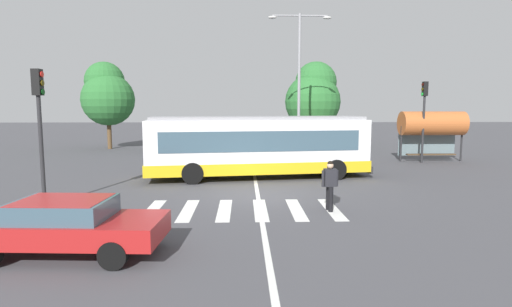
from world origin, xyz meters
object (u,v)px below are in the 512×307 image
object	(u,v)px
parked_car_teal	(267,142)
twin_arm_street_lamp	(299,71)
bus_stop_shelter	(432,124)
city_transit_bus	(258,146)
parked_car_silver	(233,142)
foreground_sedan	(66,224)
parked_car_champagne	(332,141)
background_tree_left	(107,94)
parked_car_blue	(196,142)
traffic_light_far_corner	(424,109)
background_tree_right	(314,96)
traffic_light_near_corner	(40,115)
parked_car_red	(299,142)
parked_car_charcoal	(166,142)
pedestrian_crossing_street	(330,183)

from	to	relation	value
parked_car_teal	twin_arm_street_lamp	world-z (taller)	twin_arm_street_lamp
parked_car_teal	bus_stop_shelter	size ratio (longest dim) A/B	1.11
city_transit_bus	parked_car_silver	xyz separation A→B (m)	(-1.56, 12.13, -0.82)
foreground_sedan	parked_car_champagne	world-z (taller)	same
foreground_sedan	background_tree_left	xyz separation A→B (m)	(-7.28, 25.25, 3.84)
parked_car_blue	traffic_light_far_corner	bearing A→B (deg)	-24.21
parked_car_champagne	bus_stop_shelter	xyz separation A→B (m)	(5.02, -6.76, 1.65)
background_tree_right	city_transit_bus	bearing A→B (deg)	-108.38
parked_car_silver	traffic_light_near_corner	distance (m)	19.01
city_transit_bus	parked_car_champagne	size ratio (longest dim) A/B	2.47
parked_car_teal	parked_car_silver	bearing A→B (deg)	177.63
parked_car_silver	parked_car_red	bearing A→B (deg)	0.18
parked_car_blue	parked_car_teal	bearing A→B (deg)	0.04
traffic_light_near_corner	traffic_light_far_corner	xyz separation A→B (m)	(18.44, 10.88, 0.18)
foreground_sedan	twin_arm_street_lamp	xyz separation A→B (m)	(8.11, 19.03, 5.25)
traffic_light_far_corner	parked_car_blue	bearing A→B (deg)	155.79
background_tree_left	traffic_light_far_corner	bearing A→B (deg)	-22.63
city_transit_bus	background_tree_left	distance (m)	19.37
city_transit_bus	twin_arm_street_lamp	bearing A→B (deg)	69.53
parked_car_red	background_tree_left	xyz separation A→B (m)	(-15.92, 2.59, 3.84)
city_transit_bus	traffic_light_near_corner	distance (m)	9.77
twin_arm_street_lamp	parked_car_teal	bearing A→B (deg)	120.33
parked_car_blue	background_tree_right	distance (m)	12.05
parked_car_charcoal	parked_car_silver	xyz separation A→B (m)	(5.36, -0.42, 0.00)
parked_car_silver	background_tree_right	distance (m)	9.66
foreground_sedan	parked_car_blue	size ratio (longest dim) A/B	1.02
parked_car_champagne	city_transit_bus	bearing A→B (deg)	-117.24
twin_arm_street_lamp	bus_stop_shelter	bearing A→B (deg)	-17.60
parked_car_champagne	twin_arm_street_lamp	world-z (taller)	twin_arm_street_lamp
foreground_sedan	bus_stop_shelter	world-z (taller)	bus_stop_shelter
background_tree_right	parked_car_teal	bearing A→B (deg)	-131.37
city_transit_bus	traffic_light_near_corner	world-z (taller)	traffic_light_near_corner
foreground_sedan	background_tree_right	bearing A→B (deg)	68.99
pedestrian_crossing_street	parked_car_charcoal	size ratio (longest dim) A/B	0.38
pedestrian_crossing_street	traffic_light_near_corner	world-z (taller)	traffic_light_near_corner
parked_car_teal	parked_car_red	bearing A→B (deg)	2.85
pedestrian_crossing_street	background_tree_left	xyz separation A→B (m)	(-14.40, 21.33, 3.64)
background_tree_left	pedestrian_crossing_street	bearing A→B (deg)	-55.97
parked_car_teal	traffic_light_far_corner	world-z (taller)	traffic_light_far_corner
pedestrian_crossing_street	parked_car_red	distance (m)	18.79
foreground_sedan	parked_car_red	bearing A→B (deg)	69.11
parked_car_charcoal	traffic_light_near_corner	bearing A→B (deg)	-92.74
pedestrian_crossing_street	background_tree_left	size ratio (longest dim) A/B	0.23
city_transit_bus	parked_car_champagne	distance (m)	14.25
traffic_light_far_corner	bus_stop_shelter	xyz separation A→B (m)	(0.88, 0.66, -0.99)
parked_car_champagne	bus_stop_shelter	distance (m)	8.58
traffic_light_near_corner	bus_stop_shelter	xyz separation A→B (m)	(19.32, 11.54, -0.81)
parked_car_red	twin_arm_street_lamp	bearing A→B (deg)	-98.43
parked_car_silver	parked_car_teal	world-z (taller)	same
background_tree_right	pedestrian_crossing_street	bearing A→B (deg)	-98.42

